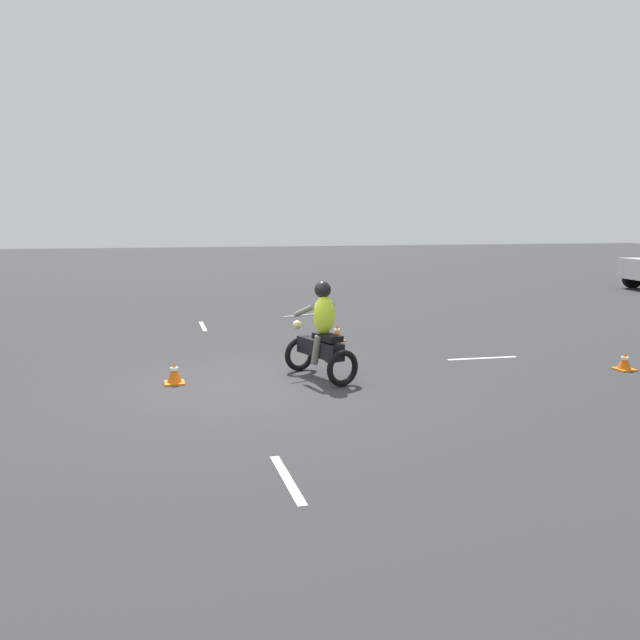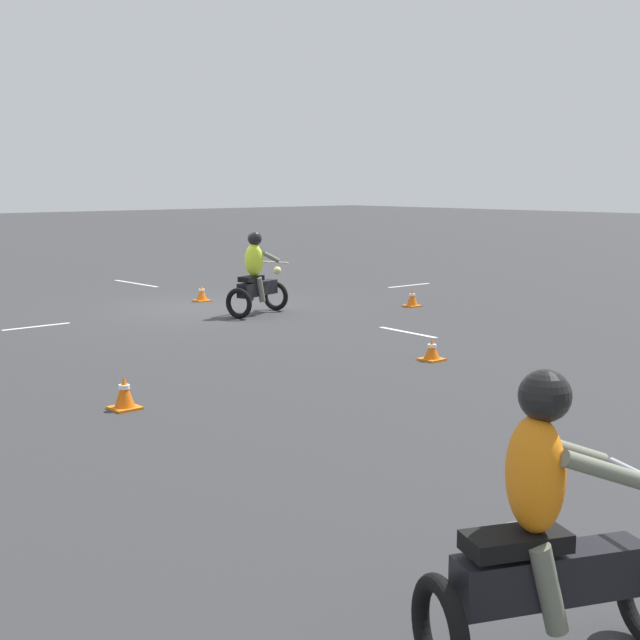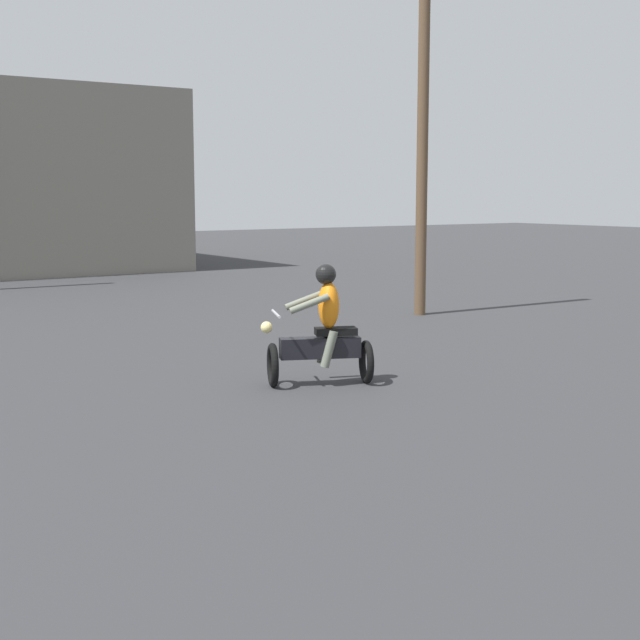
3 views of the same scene
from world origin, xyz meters
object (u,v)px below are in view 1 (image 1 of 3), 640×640
object	(u,v)px
motorcycle_rider_foreground	(321,336)
traffic_cone_mid_left	(625,362)
traffic_cone_near_left	(337,333)
traffic_cone_mid_center	(174,373)

from	to	relation	value
motorcycle_rider_foreground	traffic_cone_mid_left	bearing A→B (deg)	-27.49
motorcycle_rider_foreground	traffic_cone_near_left	bearing A→B (deg)	50.05
traffic_cone_near_left	traffic_cone_mid_left	xyz separation A→B (m)	(4.02, 4.17, -0.02)
traffic_cone_near_left	traffic_cone_mid_left	bearing A→B (deg)	46.05
motorcycle_rider_foreground	traffic_cone_mid_left	xyz separation A→B (m)	(0.82, 5.41, -0.57)
traffic_cone_near_left	traffic_cone_mid_center	world-z (taller)	traffic_cone_near_left
traffic_cone_near_left	traffic_cone_mid_center	distance (m)	4.67
traffic_cone_near_left	traffic_cone_mid_left	world-z (taller)	traffic_cone_near_left
motorcycle_rider_foreground	traffic_cone_mid_center	bearing A→B (deg)	154.32
motorcycle_rider_foreground	traffic_cone_near_left	world-z (taller)	motorcycle_rider_foreground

